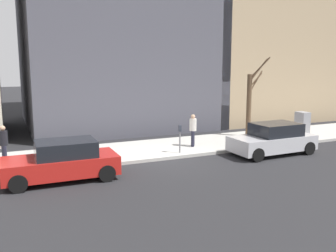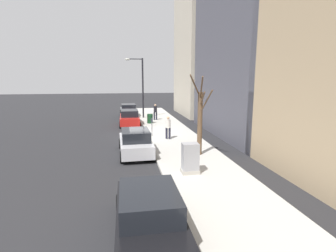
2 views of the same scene
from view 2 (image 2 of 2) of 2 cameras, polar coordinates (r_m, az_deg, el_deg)
The scene contains 14 objects.
ground_plane at distance 21.16m, azimuth -4.99°, elevation -2.01°, with size 120.00×120.00×0.00m, color #232326.
sidewalk at distance 21.41m, azimuth 0.35°, elevation -1.62°, with size 4.00×36.00×0.15m, color #B2AFA8.
parked_car_black at distance 7.83m, azimuth -4.18°, elevation -18.67°, with size 1.95×4.21×1.52m.
parked_car_silver at distance 15.84m, azimuth -7.09°, elevation -3.56°, with size 2.02×4.25×1.52m.
parked_car_red at distance 25.63m, azimuth -8.36°, elevation 1.77°, with size 1.96×4.22×1.52m.
parked_car_grey at distance 31.35m, azimuth -8.60°, elevation 3.33°, with size 2.02×4.25×1.52m.
parking_meter at distance 20.11m, azimuth -3.53°, elevation 0.20°, with size 0.14×0.10×1.35m.
utility_box at distance 12.30m, azimuth 4.87°, elevation -7.09°, with size 0.83×0.61×1.43m.
streetlamp at distance 29.26m, azimuth -6.04°, elevation 9.34°, with size 1.97×0.32×6.50m.
bare_tree at distance 14.98m, azimuth 6.98°, elevation 1.23°, with size 1.20×1.25×4.59m.
trash_bin at distance 25.81m, azimuth -3.94°, elevation 1.61°, with size 0.56×0.56×0.90m, color #14381E.
pedestrian_near_meter at distance 19.02m, azimuth 0.01°, elevation -0.04°, with size 0.36×0.36×1.66m.
pedestrian_midblock at distance 27.76m, azimuth -2.77°, elevation 3.26°, with size 0.40×0.36×1.66m.
office_tower_right at distance 35.14m, azimuth 11.15°, elevation 24.09°, with size 9.30×9.30×25.91m, color #BCB29E.
Camera 2 is at (-1.73, -20.60, 4.54)m, focal length 28.00 mm.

